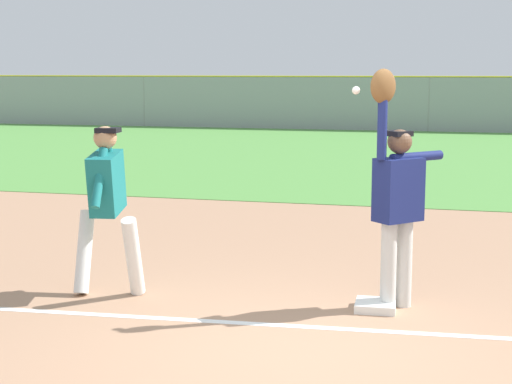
{
  "coord_description": "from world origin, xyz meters",
  "views": [
    {
      "loc": [
        1.12,
        -6.13,
        2.27
      ],
      "look_at": [
        -0.84,
        1.58,
        1.05
      ],
      "focal_mm": 56.11,
      "sensor_mm": 36.0,
      "label": 1
    }
  ],
  "objects": [
    {
      "name": "ground_plane",
      "position": [
        0.0,
        0.0,
        0.0
      ],
      "size": [
        75.56,
        75.56,
        0.0
      ],
      "primitive_type": "plane",
      "color": "tan"
    },
    {
      "name": "outfield_grass",
      "position": [
        0.0,
        15.64,
        0.01
      ],
      "size": [
        44.98,
        17.05,
        0.01
      ],
      "primitive_type": "cube",
      "color": "#549342",
      "rests_on": "ground_plane"
    },
    {
      "name": "first_base",
      "position": [
        0.41,
        1.3,
        0.04
      ],
      "size": [
        0.4,
        0.4,
        0.08
      ],
      "primitive_type": "cube",
      "rotation": [
        0.0,
        0.0,
        0.04
      ],
      "color": "white",
      "rests_on": "ground_plane"
    },
    {
      "name": "fielder",
      "position": [
        0.58,
        1.4,
        1.12
      ],
      "size": [
        0.69,
        0.73,
        2.28
      ],
      "rotation": [
        0.0,
        0.0,
        2.39
      ],
      "color": "silver",
      "rests_on": "ground_plane"
    },
    {
      "name": "runner",
      "position": [
        -2.27,
        1.14,
        1.0
      ],
      "size": [
        0.78,
        0.85,
        1.72
      ],
      "rotation": [
        0.0,
        0.0,
        0.13
      ],
      "color": "white",
      "rests_on": "ground_plane"
    },
    {
      "name": "baseball",
      "position": [
        0.2,
        1.18,
        2.08
      ],
      "size": [
        0.07,
        0.07,
        0.07
      ],
      "primitive_type": "sphere",
      "color": "white"
    },
    {
      "name": "outfield_fence",
      "position": [
        0.0,
        24.17,
        1.03
      ],
      "size": [
        45.06,
        0.08,
        2.05
      ],
      "color": "#93999E",
      "rests_on": "ground_plane"
    },
    {
      "name": "parked_car_white",
      "position": [
        -10.56,
        28.18,
        0.67
      ],
      "size": [
        4.52,
        2.35,
        1.25
      ],
      "rotation": [
        0.0,
        0.0,
        0.07
      ],
      "color": "white",
      "rests_on": "ground_plane"
    },
    {
      "name": "parked_car_tan",
      "position": [
        -4.68,
        27.6,
        0.67
      ],
      "size": [
        4.48,
        2.28,
        1.25
      ],
      "rotation": [
        0.0,
        0.0,
        0.05
      ],
      "color": "tan",
      "rests_on": "ground_plane"
    },
    {
      "name": "parked_car_green",
      "position": [
        1.41,
        27.51,
        0.67
      ],
      "size": [
        4.53,
        2.38,
        1.25
      ],
      "rotation": [
        0.0,
        0.0,
        -0.08
      ],
      "color": "#1E6B33",
      "rests_on": "ground_plane"
    }
  ]
}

